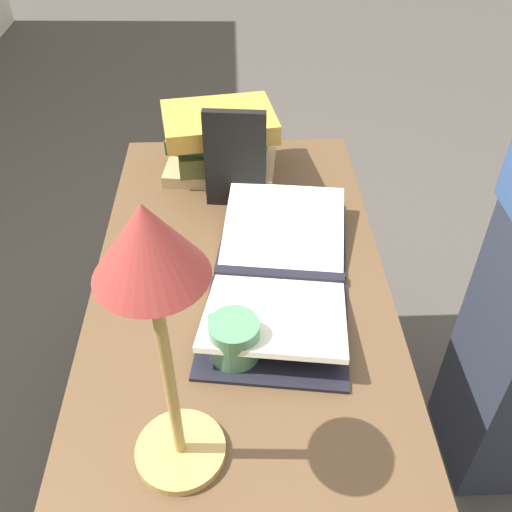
{
  "coord_description": "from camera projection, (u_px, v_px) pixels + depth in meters",
  "views": [
    {
      "loc": [
        -0.86,
        -0.0,
        1.6
      ],
      "look_at": [
        0.02,
        -0.03,
        0.83
      ],
      "focal_mm": 40.0,
      "sensor_mm": 36.0,
      "label": 1
    }
  ],
  "objects": [
    {
      "name": "ground_plane",
      "position": [
        245.0,
        472.0,
        1.7
      ],
      "size": [
        12.0,
        12.0,
        0.0
      ],
      "primitive_type": "plane",
      "color": "#47423D"
    },
    {
      "name": "book_stack_tall",
      "position": [
        220.0,
        142.0,
        1.49
      ],
      "size": [
        0.25,
        0.31,
        0.18
      ],
      "color": "tan",
      "rests_on": "reading_desk"
    },
    {
      "name": "open_book",
      "position": [
        279.0,
        272.0,
        1.22
      ],
      "size": [
        0.6,
        0.36,
        0.07
      ],
      "rotation": [
        0.0,
        0.0,
        -0.14
      ],
      "color": "black",
      "rests_on": "reading_desk"
    },
    {
      "name": "coffee_mug",
      "position": [
        233.0,
        340.0,
        1.04
      ],
      "size": [
        0.11,
        0.1,
        0.09
      ],
      "rotation": [
        0.0,
        0.0,
        0.69
      ],
      "color": "#4C7F5B",
      "rests_on": "reading_desk"
    },
    {
      "name": "reading_lamp",
      "position": [
        154.0,
        288.0,
        0.68
      ],
      "size": [
        0.15,
        0.15,
        0.5
      ],
      "color": "tan",
      "rests_on": "reading_desk"
    },
    {
      "name": "reading_desk",
      "position": [
        241.0,
        329.0,
        1.28
      ],
      "size": [
        1.27,
        0.63,
        0.75
      ],
      "color": "brown",
      "rests_on": "ground_plane"
    },
    {
      "name": "book_standing_upright",
      "position": [
        235.0,
        160.0,
        1.36
      ],
      "size": [
        0.04,
        0.15,
        0.25
      ],
      "rotation": [
        0.0,
        0.0,
        -0.11
      ],
      "color": "black",
      "rests_on": "reading_desk"
    }
  ]
}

